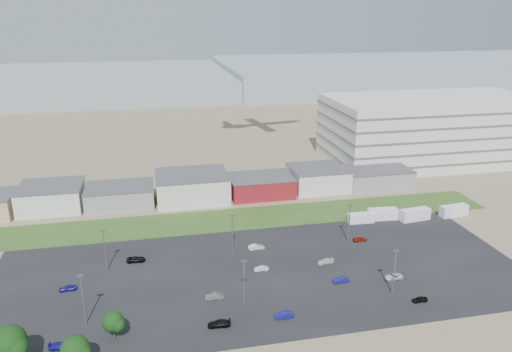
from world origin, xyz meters
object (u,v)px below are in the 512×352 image
object	(u,v)px
parked_car_0	(394,277)
parked_car_11	(256,247)
parked_car_1	(341,280)
parked_car_7	(261,268)
parked_car_4	(214,296)
parked_car_9	(136,259)
parked_car_8	(360,239)
parked_car_12	(326,261)
parked_car_2	(420,299)
parked_car_5	(68,288)
box_trailer_a	(361,218)
parked_car_3	(219,323)
parked_car_13	(284,315)
parked_car_10	(61,346)

from	to	relation	value
parked_car_0	parked_car_11	xyz separation A→B (m)	(-26.69, 20.66, 0.09)
parked_car_1	parked_car_7	bearing A→B (deg)	-122.72
parked_car_4	parked_car_9	xyz separation A→B (m)	(-16.05, 19.95, -0.01)
parked_car_8	parked_car_12	xyz separation A→B (m)	(-12.81, -9.61, -0.05)
parked_car_2	parked_car_7	distance (m)	34.75
parked_car_0	parked_car_9	world-z (taller)	parked_car_9
parked_car_0	parked_car_9	xyz separation A→B (m)	(-55.99, 20.35, 0.04)
parked_car_8	parked_car_0	bearing A→B (deg)	175.23
parked_car_5	parked_car_7	world-z (taller)	parked_car_5
box_trailer_a	parked_car_3	xyz separation A→B (m)	(-45.92, -39.93, -0.73)
parked_car_4	parked_car_5	xyz separation A→B (m)	(-30.11, 9.82, -0.01)
parked_car_8	parked_car_13	size ratio (longest dim) A/B	0.97
parked_car_2	parked_car_5	bearing A→B (deg)	-104.83
parked_car_3	parked_car_9	bearing A→B (deg)	-146.60
parked_car_11	parked_car_4	bearing A→B (deg)	143.10
parked_car_5	parked_car_13	size ratio (longest dim) A/B	0.95
parked_car_0	parked_car_5	xyz separation A→B (m)	(-70.05, 10.22, 0.03)
parked_car_3	parked_car_7	size ratio (longest dim) A/B	1.32
parked_car_1	parked_car_7	size ratio (longest dim) A/B	1.10
parked_car_4	parked_car_10	bearing A→B (deg)	-67.80
parked_car_7	parked_car_13	world-z (taller)	parked_car_13
parked_car_7	parked_car_11	world-z (taller)	parked_car_11
parked_car_11	box_trailer_a	bearing A→B (deg)	-76.39
parked_car_1	parked_car_7	world-z (taller)	parked_car_1
parked_car_0	parked_car_8	distance (m)	19.57
parked_car_5	parked_car_0	bearing A→B (deg)	77.19
parked_car_9	parked_car_10	distance (m)	32.70
parked_car_0	parked_car_3	world-z (taller)	parked_car_3
parked_car_2	parked_car_11	size ratio (longest dim) A/B	0.80
parked_car_12	parked_car_0	bearing A→B (deg)	45.66
parked_car_0	parked_car_9	distance (m)	59.57
parked_car_10	parked_car_13	distance (m)	40.93
parked_car_5	parked_car_8	distance (m)	71.15
parked_car_12	parked_car_13	distance (m)	24.47
parked_car_8	parked_car_11	bearing A→B (deg)	84.34
parked_car_8	parked_car_10	xyz separation A→B (m)	(-69.07, -29.39, -0.03)
box_trailer_a	parked_car_12	bearing A→B (deg)	-128.44
parked_car_9	parked_car_7	bearing A→B (deg)	-107.38
parked_car_2	parked_car_12	bearing A→B (deg)	-144.90
parked_car_10	parked_car_12	world-z (taller)	parked_car_10
parked_car_5	parked_car_10	size ratio (longest dim) A/B	0.88
parked_car_9	parked_car_1	bearing A→B (deg)	-110.48
parked_car_7	parked_car_12	distance (m)	15.54
parked_car_5	parked_car_7	bearing A→B (deg)	84.99
parked_car_1	parked_car_7	distance (m)	18.14
parked_car_1	parked_car_11	xyz separation A→B (m)	(-14.74, 19.52, 0.06)
parked_car_2	parked_car_5	world-z (taller)	parked_car_5
box_trailer_a	parked_car_10	size ratio (longest dim) A/B	1.79
parked_car_10	box_trailer_a	bearing A→B (deg)	-55.14
parked_car_4	parked_car_13	distance (m)	15.53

